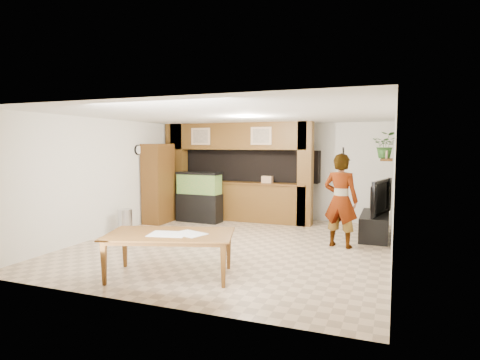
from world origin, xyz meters
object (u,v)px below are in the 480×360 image
at_px(aquarium, 199,198).
at_px(person, 341,200).
at_px(dining_table, 170,256).
at_px(pantry_cabinet, 158,183).
at_px(television, 375,197).

xyz_separation_m(aquarium, person, (3.79, -1.37, 0.29)).
relative_size(aquarium, dining_table, 0.68).
xyz_separation_m(pantry_cabinet, aquarium, (0.95, 0.47, -0.38)).
xyz_separation_m(aquarium, television, (4.40, -0.25, 0.26)).
relative_size(aquarium, person, 0.70).
xyz_separation_m(pantry_cabinet, dining_table, (2.54, -3.71, -0.69)).
relative_size(pantry_cabinet, dining_table, 1.07).
height_order(pantry_cabinet, dining_table, pantry_cabinet).
height_order(aquarium, television, aquarium).
bearing_deg(aquarium, pantry_cabinet, -150.18).
height_order(person, dining_table, person).
relative_size(television, dining_table, 0.69).
distance_m(person, dining_table, 3.63).
relative_size(person, dining_table, 0.97).
bearing_deg(pantry_cabinet, television, 2.36).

